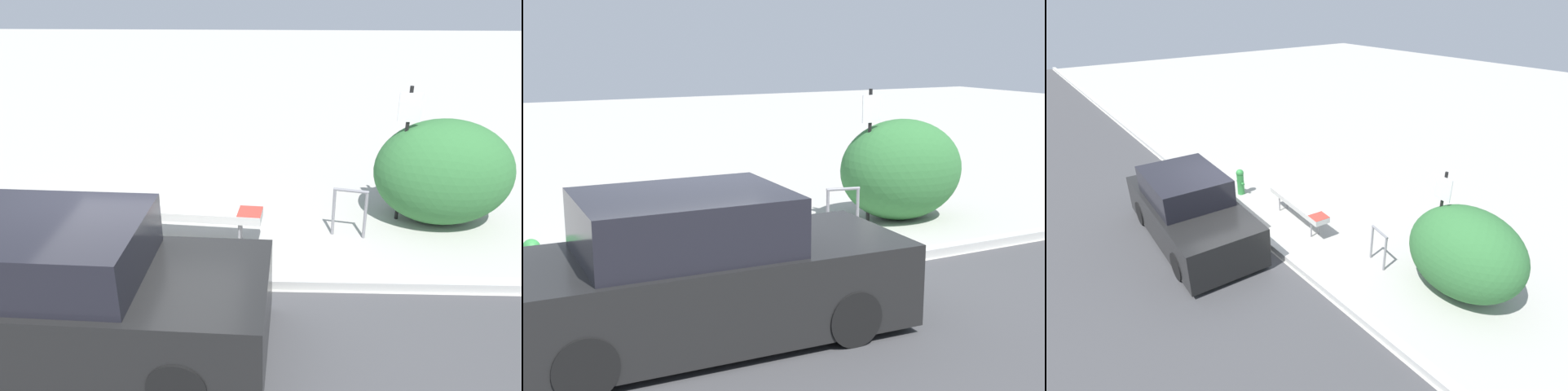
# 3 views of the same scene
# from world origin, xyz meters

# --- Properties ---
(ground_plane) EXTENTS (60.00, 60.00, 0.00)m
(ground_plane) POSITION_xyz_m (0.00, 0.00, 0.00)
(ground_plane) COLOR #ADAAA3
(curb) EXTENTS (60.00, 0.20, 0.13)m
(curb) POSITION_xyz_m (0.00, 0.00, 0.07)
(curb) COLOR #B7B7B2
(curb) RESTS_ON ground_plane
(bench) EXTENTS (2.25, 0.59, 0.60)m
(bench) POSITION_xyz_m (0.42, 1.15, 0.52)
(bench) COLOR gray
(bench) RESTS_ON ground_plane
(bike_rack) EXTENTS (0.55, 0.17, 0.83)m
(bike_rack) POSITION_xyz_m (2.90, 1.44, 0.50)
(bike_rack) COLOR gray
(bike_rack) RESTS_ON ground_plane
(sign_post) EXTENTS (0.36, 0.08, 2.30)m
(sign_post) POSITION_xyz_m (3.81, 2.07, 1.38)
(sign_post) COLOR black
(sign_post) RESTS_ON ground_plane
(fire_hydrant) EXTENTS (0.36, 0.22, 0.77)m
(fire_hydrant) POSITION_xyz_m (-1.92, 0.79, 0.41)
(fire_hydrant) COLOR #338C3F
(fire_hydrant) RESTS_ON ground_plane
(shrub_hedge) EXTENTS (2.27, 1.73, 1.76)m
(shrub_hedge) POSITION_xyz_m (4.48, 2.07, 0.88)
(shrub_hedge) COLOR #337038
(shrub_hedge) RESTS_ON ground_plane
(parked_car_near) EXTENTS (4.44, 1.92, 1.60)m
(parked_car_near) POSITION_xyz_m (-0.57, -1.27, 0.71)
(parked_car_near) COLOR black
(parked_car_near) RESTS_ON ground_plane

